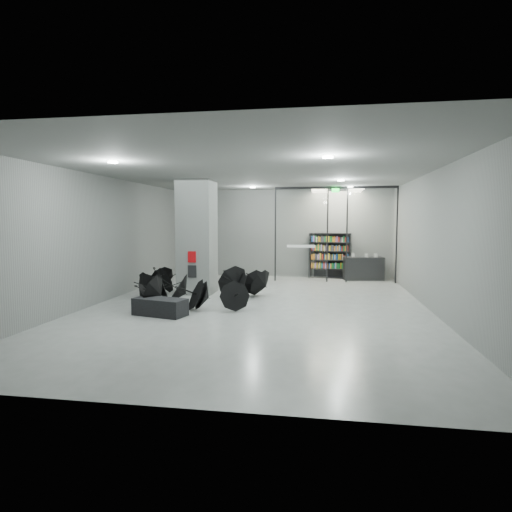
% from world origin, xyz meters
% --- Properties ---
extents(room, '(14.00, 14.02, 4.01)m').
position_xyz_m(room, '(0.00, 0.00, 2.84)').
color(room, gray).
rests_on(room, ground).
extents(column, '(1.20, 1.20, 4.00)m').
position_xyz_m(column, '(-2.50, 2.00, 2.00)').
color(column, slate).
rests_on(column, ground).
extents(fire_cabinet, '(0.28, 0.04, 0.38)m').
position_xyz_m(fire_cabinet, '(-2.50, 1.38, 1.35)').
color(fire_cabinet, '#A50A07').
rests_on(fire_cabinet, column).
extents(info_panel, '(0.30, 0.03, 0.42)m').
position_xyz_m(info_panel, '(-2.50, 1.38, 0.85)').
color(info_panel, black).
rests_on(info_panel, column).
extents(exit_sign, '(0.30, 0.06, 0.15)m').
position_xyz_m(exit_sign, '(2.40, 5.30, 3.82)').
color(exit_sign, '#0CE533').
rests_on(exit_sign, room).
extents(glass_partition, '(5.06, 0.08, 4.00)m').
position_xyz_m(glass_partition, '(2.39, 5.50, 2.18)').
color(glass_partition, silver).
rests_on(glass_partition, ground).
extents(bench, '(1.57, 0.97, 0.47)m').
position_xyz_m(bench, '(-2.46, -1.62, 0.23)').
color(bench, black).
rests_on(bench, ground).
extents(bookshelf, '(1.88, 0.64, 2.03)m').
position_xyz_m(bookshelf, '(2.24, 6.75, 1.02)').
color(bookshelf, black).
rests_on(bookshelf, ground).
extents(shop_counter, '(1.76, 0.94, 1.01)m').
position_xyz_m(shop_counter, '(3.68, 6.29, 0.50)').
color(shop_counter, black).
rests_on(shop_counter, ground).
extents(umbrella_cluster, '(5.15, 4.50, 1.32)m').
position_xyz_m(umbrella_cluster, '(-2.23, 0.45, 0.31)').
color(umbrella_cluster, black).
rests_on(umbrella_cluster, ground).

